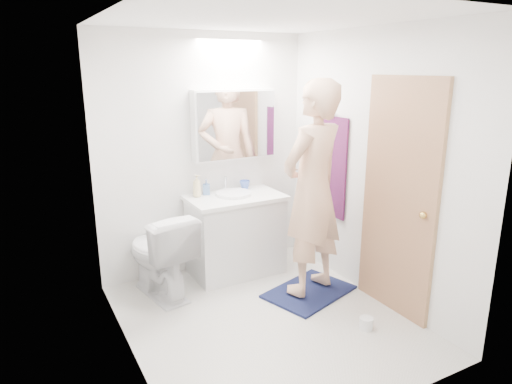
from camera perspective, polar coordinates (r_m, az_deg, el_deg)
floor at (r=4.04m, az=1.11°, el=-15.47°), size 2.50×2.50×0.00m
ceiling at (r=3.48m, az=1.33°, el=20.81°), size 2.50×2.50×0.00m
wall_back at (r=4.68m, az=-6.42°, el=4.54°), size 2.50×0.00×2.50m
wall_front at (r=2.61m, az=14.98°, el=-4.60°), size 2.50×0.00×2.50m
wall_left at (r=3.19m, az=-16.20°, el=-1.04°), size 0.00×2.50×2.50m
wall_right at (r=4.22m, az=14.32°, el=2.98°), size 0.00×2.50×2.50m
vanity_cabinet at (r=4.72m, az=-2.56°, el=-5.49°), size 0.90×0.55×0.78m
countertop at (r=4.59m, az=-2.62°, el=-0.71°), size 0.95×0.58×0.04m
sink_basin at (r=4.61m, az=-2.79°, el=-0.20°), size 0.36×0.36×0.03m
faucet at (r=4.76m, az=-3.80°, el=1.09°), size 0.02×0.02×0.16m
medicine_cabinet at (r=4.68m, az=-2.75°, el=8.35°), size 0.88×0.14×0.70m
mirror_panel at (r=4.62m, az=-2.33°, el=8.25°), size 0.84×0.01×0.66m
toilet at (r=4.34m, az=-11.96°, el=-7.53°), size 0.59×0.86×0.81m
bath_rug at (r=4.47m, az=6.59°, el=-12.18°), size 0.93×0.76×0.02m
person at (r=4.10m, az=7.01°, el=0.31°), size 0.81×0.65×1.93m
door at (r=4.01m, az=17.29°, el=-0.82°), size 0.04×0.80×2.00m
door_knob at (r=3.80m, az=20.02°, el=-2.72°), size 0.06×0.06×0.06m
towel at (r=4.63m, az=9.46°, el=3.06°), size 0.02×0.42×1.00m
towel_hook at (r=4.54m, az=9.61°, el=9.46°), size 0.07×0.02×0.02m
soap_bottle_a at (r=4.56m, az=-7.34°, el=0.75°), size 0.12×0.12×0.22m
soap_bottle_b at (r=4.64m, az=-6.18°, el=0.62°), size 0.09×0.09×0.15m
toothbrush_cup at (r=4.80m, az=-1.40°, el=0.86°), size 0.13×0.13×0.10m
toilet_paper_roll at (r=3.98m, az=13.50°, el=-15.55°), size 0.11×0.11×0.10m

